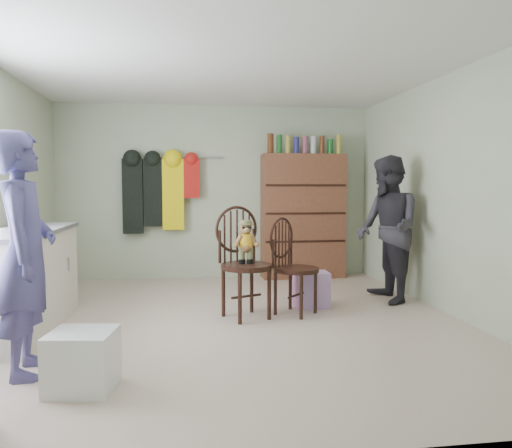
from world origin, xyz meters
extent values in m
plane|color=beige|center=(0.00, 0.00, 0.00)|extent=(5.00, 5.00, 0.00)
plane|color=#B8C2A3|center=(0.00, 2.50, 1.25)|extent=(4.50, 0.00, 4.50)
plane|color=#B8C2A3|center=(2.25, 0.00, 1.25)|extent=(0.00, 5.00, 5.00)
plane|color=white|center=(0.00, 0.00, 2.50)|extent=(5.00, 5.00, 0.00)
cube|color=silver|center=(-1.95, 0.00, 0.45)|extent=(0.60, 1.80, 0.90)
cube|color=slate|center=(-1.95, 0.00, 0.92)|extent=(0.64, 1.86, 0.04)
cylinder|color=#99999E|center=(-1.64, -0.45, 0.54)|extent=(0.02, 0.02, 0.14)
cylinder|color=#99999E|center=(-1.64, 0.45, 0.54)|extent=(0.02, 0.02, 0.14)
cube|color=white|center=(-1.14, -1.49, 0.19)|extent=(0.46, 0.44, 0.39)
cylinder|color=black|center=(0.14, 0.13, 0.53)|extent=(0.66, 0.66, 0.05)
cylinder|color=black|center=(0.05, -0.09, 0.25)|extent=(0.04, 0.04, 0.50)
cylinder|color=black|center=(0.36, 0.04, 0.25)|extent=(0.04, 0.04, 0.50)
cylinder|color=black|center=(-0.08, 0.23, 0.25)|extent=(0.04, 0.04, 0.50)
cylinder|color=black|center=(0.23, 0.36, 0.25)|extent=(0.04, 0.04, 0.50)
torus|color=black|center=(0.06, 0.32, 0.89)|extent=(0.46, 0.22, 0.49)
cylinder|color=black|center=(-0.12, 0.23, 0.72)|extent=(0.03, 0.03, 0.34)
cylinder|color=black|center=(0.25, 0.38, 0.72)|extent=(0.03, 0.03, 0.34)
cylinder|color=gold|center=(0.14, 0.15, 0.79)|extent=(0.14, 0.14, 0.13)
cylinder|color=#475128|center=(0.14, 0.15, 0.65)|extent=(0.08, 0.08, 0.20)
sphere|color=#9E7042|center=(0.14, 0.15, 0.91)|extent=(0.12, 0.12, 0.12)
cylinder|color=#475128|center=(0.14, 0.15, 0.97)|extent=(0.11, 0.11, 0.04)
cube|color=black|center=(0.14, 0.10, 0.92)|extent=(0.09, 0.01, 0.02)
cylinder|color=black|center=(0.67, 0.21, 0.47)|extent=(0.63, 0.63, 0.04)
cylinder|color=black|center=(0.68, 0.00, 0.22)|extent=(0.04, 0.04, 0.45)
cylinder|color=black|center=(0.88, 0.22, 0.22)|extent=(0.04, 0.04, 0.45)
cylinder|color=black|center=(0.45, 0.21, 0.22)|extent=(0.04, 0.04, 0.45)
cylinder|color=black|center=(0.66, 0.43, 0.22)|extent=(0.04, 0.04, 0.45)
torus|color=black|center=(0.54, 0.34, 0.79)|extent=(0.32, 0.34, 0.44)
cylinder|color=black|center=(0.43, 0.20, 0.64)|extent=(0.03, 0.03, 0.30)
cylinder|color=black|center=(0.67, 0.46, 0.64)|extent=(0.03, 0.03, 0.30)
cube|color=pink|center=(0.91, 0.50, 0.20)|extent=(0.38, 0.30, 0.39)
imported|color=#48437C|center=(-1.59, -1.13, 0.86)|extent=(0.48, 0.67, 1.72)
imported|color=#2D2B33|center=(1.84, 0.62, 0.84)|extent=(0.64, 0.82, 1.69)
cube|color=brown|center=(1.25, 2.30, 0.90)|extent=(1.20, 0.38, 1.80)
cube|color=black|center=(1.25, 2.11, 0.55)|extent=(1.16, 0.02, 0.03)
cube|color=black|center=(1.25, 2.11, 0.95)|extent=(1.16, 0.02, 0.03)
cube|color=black|center=(1.25, 2.11, 1.35)|extent=(1.16, 0.02, 0.03)
cylinder|color=#592D14|center=(0.75, 2.20, 1.94)|extent=(0.09, 0.09, 0.28)
cylinder|color=#19591E|center=(0.88, 2.20, 1.93)|extent=(0.08, 0.08, 0.26)
cylinder|color=#A59933|center=(1.00, 2.20, 1.93)|extent=(0.08, 0.08, 0.25)
cylinder|color=navy|center=(1.12, 2.20, 1.92)|extent=(0.08, 0.08, 0.23)
cylinder|color=#8C3F59|center=(1.25, 2.20, 1.92)|extent=(0.08, 0.08, 0.25)
cylinder|color=#B2B2B7|center=(1.38, 2.20, 1.92)|extent=(0.09, 0.09, 0.25)
cylinder|color=#592D14|center=(1.50, 2.20, 1.93)|extent=(0.07, 0.07, 0.25)
cylinder|color=#19591E|center=(1.62, 2.20, 1.90)|extent=(0.08, 0.08, 0.21)
cylinder|color=#A59933|center=(1.75, 2.20, 1.94)|extent=(0.07, 0.07, 0.27)
cylinder|color=#99999E|center=(-0.40, 2.44, 1.75)|extent=(1.00, 0.02, 0.02)
cube|color=black|center=(-1.18, 2.38, 1.19)|extent=(0.28, 0.10, 1.05)
cube|color=black|center=(-0.90, 2.38, 1.25)|extent=(0.26, 0.10, 0.95)
cube|color=yellow|center=(-0.62, 2.38, 1.22)|extent=(0.30, 0.10, 1.00)
cube|color=red|center=(-0.36, 2.38, 1.44)|extent=(0.22, 0.10, 0.55)
camera|label=1|loc=(-0.48, -4.80, 1.33)|focal=35.00mm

